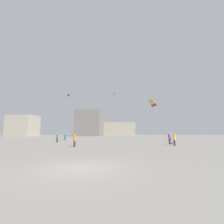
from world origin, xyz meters
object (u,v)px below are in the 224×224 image
object	(u,v)px
person_in_grey	(170,136)
handbag_beside_flyer	(172,143)
person_in_orange	(75,140)
building_right_hall	(120,129)
person_in_purple	(169,138)
kite_crimson_delta	(154,105)
person_in_green	(57,137)
kite_violet_diamond	(68,96)
kite_lime_diamond	(151,102)
kite_emerald_delta	(112,95)
building_centre_hall	(90,123)
person_in_yellow	(174,139)
building_left_hall	(23,126)
person_in_teal	(65,136)

from	to	relation	value
person_in_grey	handbag_beside_flyer	size ratio (longest dim) A/B	5.70
person_in_orange	building_right_hall	size ratio (longest dim) A/B	0.08
person_in_purple	building_right_hall	world-z (taller)	building_right_hall
kite_crimson_delta	handbag_beside_flyer	bearing A→B (deg)	-93.41
person_in_green	kite_violet_diamond	xyz separation A→B (m)	(-1.83, 9.43, 10.13)
person_in_orange	kite_lime_diamond	size ratio (longest dim) A/B	0.21
kite_emerald_delta	building_centre_hall	world-z (taller)	building_centre_hall
person_in_yellow	kite_violet_diamond	bearing A→B (deg)	-15.73
person_in_yellow	handbag_beside_flyer	bearing A→B (deg)	-79.95
kite_violet_diamond	building_left_hall	world-z (taller)	kite_violet_diamond
person_in_grey	handbag_beside_flyer	bearing A→B (deg)	-32.03
person_in_yellow	person_in_green	size ratio (longest dim) A/B	0.93
building_left_hall	handbag_beside_flyer	world-z (taller)	building_left_hall
person_in_orange	building_left_hall	world-z (taller)	building_left_hall
person_in_purple	person_in_grey	world-z (taller)	person_in_grey
person_in_teal	person_in_orange	world-z (taller)	person_in_teal
person_in_green	kite_emerald_delta	size ratio (longest dim) A/B	0.14
building_centre_hall	person_in_yellow	bearing A→B (deg)	-68.29
person_in_orange	handbag_beside_flyer	size ratio (longest dim) A/B	4.97
kite_lime_diamond	building_right_hall	size ratio (longest dim) A/B	0.37
person_in_green	building_right_hall	distance (m)	74.99
person_in_purple	building_centre_hall	distance (m)	73.06
handbag_beside_flyer	building_right_hall	bearing A→B (deg)	97.79
person_in_green	building_right_hall	xyz separation A→B (m)	(9.32, 74.33, 3.26)
person_in_yellow	person_in_teal	bearing A→B (deg)	-16.75
kite_violet_diamond	building_right_hall	xyz separation A→B (m)	(11.15, 64.90, -6.87)
person_in_green	building_left_hall	size ratio (longest dim) A/B	0.12
kite_violet_diamond	person_in_yellow	bearing A→B (deg)	-36.20
kite_lime_diamond	person_in_orange	bearing A→B (deg)	-130.62
kite_emerald_delta	building_left_hall	bearing A→B (deg)	143.65
person_in_teal	building_left_hall	bearing A→B (deg)	51.47
kite_lime_diamond	handbag_beside_flyer	size ratio (longest dim) A/B	24.16
person_in_yellow	person_in_green	bearing A→B (deg)	3.15
person_in_teal	handbag_beside_flyer	xyz separation A→B (m)	(22.64, -13.52, -0.90)
person_in_grey	kite_lime_diamond	size ratio (longest dim) A/B	0.24
person_in_teal	person_in_orange	xyz separation A→B (m)	(9.00, -19.49, -0.14)
person_in_grey	building_right_hall	size ratio (longest dim) A/B	0.09
kite_crimson_delta	kite_lime_diamond	xyz separation A→B (m)	(-2.62, -10.67, -1.10)
person_in_orange	building_left_hall	bearing A→B (deg)	71.72
person_in_teal	building_left_hall	size ratio (longest dim) A/B	0.12
person_in_orange	kite_violet_diamond	size ratio (longest dim) A/B	0.15
person_in_orange	kite_emerald_delta	bearing A→B (deg)	25.21
person_in_grey	person_in_yellow	bearing A→B (deg)	-31.03
kite_violet_diamond	building_left_hall	xyz separation A→B (m)	(-42.85, 44.37, -5.35)
person_in_yellow	person_in_green	world-z (taller)	person_in_green
person_in_green	person_in_orange	bearing A→B (deg)	138.96
person_in_teal	building_left_hall	world-z (taller)	building_left_hall
building_left_hall	kite_emerald_delta	bearing A→B (deg)	-36.35
person_in_grey	kite_emerald_delta	distance (m)	18.75
person_in_grey	building_left_hall	size ratio (longest dim) A/B	0.12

